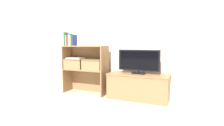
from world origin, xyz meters
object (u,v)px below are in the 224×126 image
object	(u,v)px
book_ivory	(71,40)
laptop	(76,58)
book_navy	(74,40)
tv	(139,61)
book_teal	(70,40)
book_tan	(68,40)
storage_basket_right	(94,64)
book_forest	(66,39)
tv_stand	(138,86)
book_maroon	(69,41)
baby_monitor	(102,43)
storage_basket_left	(76,63)
book_mustard	(73,41)

from	to	relation	value
book_ivory	laptop	xyz separation A→B (m)	(0.06, 0.04, -0.34)
book_ivory	book_navy	bearing A→B (deg)	0.00
tv	book_teal	world-z (taller)	book_teal
tv	book_navy	size ratio (longest dim) A/B	3.45
book_tan	storage_basket_right	xyz separation A→B (m)	(0.54, 0.04, -0.43)
book_navy	book_forest	bearing A→B (deg)	180.00
book_navy	laptop	world-z (taller)	book_navy
tv_stand	book_maroon	bearing A→B (deg)	-175.26
tv	book_teal	distance (m)	1.37
book_maroon	baby_monitor	bearing A→B (deg)	5.03
book_teal	storage_basket_right	bearing A→B (deg)	5.24
book_maroon	storage_basket_left	bearing A→B (deg)	21.37
book_maroon	book_navy	xyz separation A→B (m)	(0.12, 0.00, 0.02)
tv	book_forest	bearing A→B (deg)	-175.53
book_forest	storage_basket_left	bearing A→B (deg)	14.20
book_teal	storage_basket_left	world-z (taller)	book_teal
book_maroon	book_navy	distance (m)	0.12
book_teal	book_mustard	size ratio (longest dim) A/B	1.25
book_ivory	book_teal	bearing A→B (deg)	180.00
tv_stand	book_mustard	distance (m)	1.49
book_forest	storage_basket_left	world-z (taller)	book_forest
book_tan	storage_basket_left	xyz separation A→B (m)	(0.14, 0.04, -0.43)
book_ivory	storage_basket_left	bearing A→B (deg)	37.17
book_tan	baby_monitor	bearing A→B (deg)	4.83
tv_stand	storage_basket_left	bearing A→B (deg)	-176.88
tv	laptop	xyz separation A→B (m)	(-1.23, -0.07, 0.02)
tv	book_tan	distance (m)	1.42
tv_stand	book_navy	world-z (taller)	book_navy
book_mustard	book_navy	xyz separation A→B (m)	(0.04, 0.00, 0.01)
tv	book_teal	xyz separation A→B (m)	(-1.31, -0.11, 0.37)
book_tan	book_mustard	distance (m)	0.11
baby_monitor	laptop	world-z (taller)	baby_monitor
book_mustard	laptop	world-z (taller)	book_mustard
book_teal	book_navy	size ratio (longest dim) A/B	1.09
book_maroon	storage_basket_right	size ratio (longest dim) A/B	0.46
book_maroon	storage_basket_right	bearing A→B (deg)	4.94
book_navy	book_mustard	bearing A→B (deg)	180.00
storage_basket_right	laptop	world-z (taller)	laptop
book_mustard	baby_monitor	world-z (taller)	book_mustard
book_tan	book_mustard	size ratio (longest dim) A/B	1.09
tv_stand	book_mustard	world-z (taller)	book_mustard
book_maroon	book_mustard	world-z (taller)	book_mustard
book_forest	storage_basket_right	world-z (taller)	book_forest
book_maroon	book_teal	size ratio (longest dim) A/B	0.78
book_maroon	storage_basket_left	xyz separation A→B (m)	(0.11, 0.04, -0.42)
book_ivory	laptop	world-z (taller)	book_ivory
book_maroon	laptop	xyz separation A→B (m)	(0.11, 0.04, -0.33)
book_ivory	laptop	size ratio (longest dim) A/B	0.65
book_teal	book_forest	bearing A→B (deg)	180.00
laptop	book_navy	bearing A→B (deg)	-83.20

